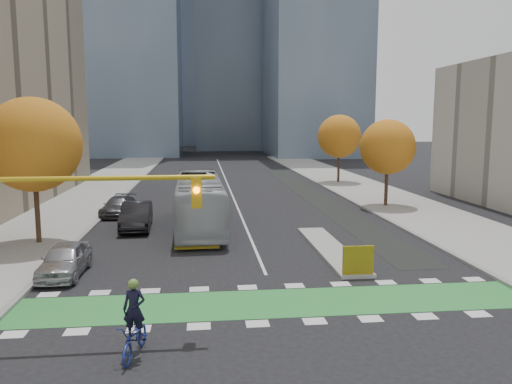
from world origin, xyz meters
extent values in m
plane|color=black|center=(0.00, 0.00, 0.00)|extent=(300.00, 300.00, 0.00)
cube|color=gray|center=(-13.50, 20.00, 0.07)|extent=(7.00, 120.00, 0.15)
cube|color=gray|center=(13.50, 20.00, 0.07)|extent=(7.00, 120.00, 0.15)
cube|color=gray|center=(-10.00, 20.00, 0.07)|extent=(0.30, 120.00, 0.16)
cube|color=gray|center=(10.00, 20.00, 0.07)|extent=(0.30, 120.00, 0.16)
cube|color=#2D8938|center=(0.00, 1.50, 0.01)|extent=(20.00, 3.00, 0.01)
cube|color=silver|center=(0.00, 40.00, 0.01)|extent=(0.15, 70.00, 0.01)
cube|color=black|center=(7.50, 30.00, 0.01)|extent=(2.50, 50.00, 0.01)
cube|color=gray|center=(4.00, 9.00, 0.08)|extent=(1.60, 10.00, 0.16)
cube|color=yellow|center=(4.00, 4.20, 0.80)|extent=(1.40, 0.12, 1.30)
cube|color=#47566B|center=(20.00, 85.00, 30.00)|extent=(18.00, 24.00, 60.00)
cube|color=#47566B|center=(-4.00, 140.00, 40.00)|extent=(26.00, 26.00, 80.00)
cylinder|color=#332114|center=(-12.00, 12.00, 2.62)|extent=(0.28, 0.28, 5.25)
sphere|color=#A94D14|center=(-12.00, 12.00, 5.62)|extent=(5.20, 5.20, 5.20)
cylinder|color=#332114|center=(12.00, 22.00, 2.27)|extent=(0.28, 0.28, 4.55)
sphere|color=#A94D14|center=(12.00, 22.00, 4.88)|extent=(4.40, 4.40, 4.40)
cylinder|color=#332114|center=(12.50, 38.00, 2.45)|extent=(0.28, 0.28, 4.90)
sphere|color=#A94D14|center=(12.50, 38.00, 5.25)|extent=(4.80, 4.80, 4.80)
cylinder|color=#BF9914|center=(-6.50, -0.50, 5.10)|extent=(8.20, 0.16, 0.16)
cube|color=#BF9914|center=(-3.00, -0.50, 4.60)|extent=(0.35, 0.28, 1.00)
sphere|color=orange|center=(-3.00, -0.68, 4.70)|extent=(0.22, 0.22, 0.22)
imported|color=navy|center=(-4.85, -2.34, 0.54)|extent=(1.08, 2.14, 1.07)
imported|color=black|center=(-4.85, -2.34, 1.45)|extent=(0.73, 0.55, 1.83)
sphere|color=#597F2D|center=(-4.85, -2.34, 2.21)|extent=(0.31, 0.31, 0.31)
imported|color=#ADB3B5|center=(-3.00, 15.39, 1.72)|extent=(3.15, 12.38, 3.43)
imported|color=#ABABB0|center=(-9.00, 5.97, 0.73)|extent=(1.80, 4.34, 1.47)
imported|color=black|center=(-7.06, 15.65, 0.86)|extent=(2.05, 5.29, 1.72)
imported|color=#454549|center=(-9.00, 20.65, 0.68)|extent=(2.41, 4.86, 1.36)
camera|label=1|loc=(-2.82, -16.58, 6.88)|focal=35.00mm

